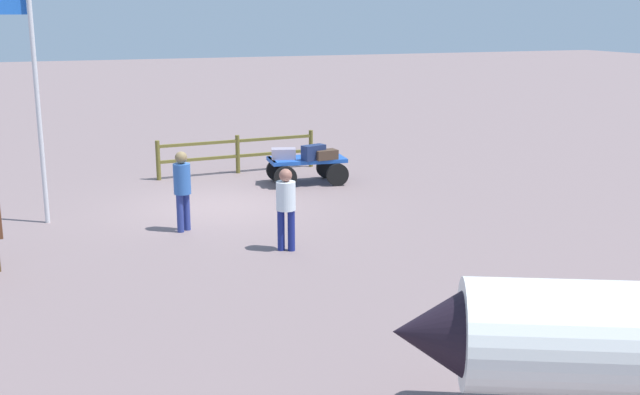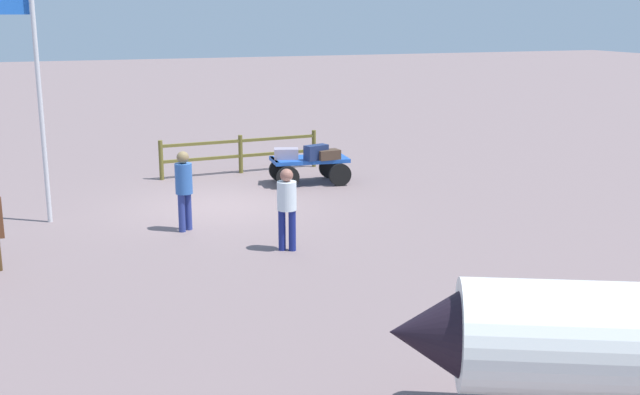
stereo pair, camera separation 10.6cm
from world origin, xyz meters
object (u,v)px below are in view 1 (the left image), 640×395
(worker_lead, at_px, (182,184))
(flagpole, at_px, (30,80))
(suitcase_olive, at_px, (326,155))
(worker_trailing, at_px, (286,202))
(luggage_cart, at_px, (306,165))
(suitcase_maroon, at_px, (284,154))
(suitcase_tan, at_px, (314,152))

(worker_lead, bearing_deg, flagpole, -31.94)
(suitcase_olive, bearing_deg, worker_trailing, 61.25)
(luggage_cart, xyz_separation_m, suitcase_maroon, (0.62, -0.05, 0.35))
(suitcase_olive, xyz_separation_m, suitcase_tan, (0.32, -0.06, 0.07))
(flagpole, bearing_deg, suitcase_olive, -169.53)
(worker_trailing, bearing_deg, worker_lead, -52.56)
(luggage_cart, distance_m, suitcase_olive, 0.66)
(suitcase_olive, height_order, worker_lead, worker_lead)
(suitcase_olive, bearing_deg, suitcase_tan, -9.86)
(worker_lead, bearing_deg, suitcase_olive, -145.14)
(worker_trailing, bearing_deg, suitcase_maroon, -107.82)
(suitcase_tan, bearing_deg, flagpole, 11.39)
(suitcase_maroon, bearing_deg, suitcase_olive, 156.54)
(worker_lead, distance_m, worker_trailing, 2.60)
(luggage_cart, bearing_deg, worker_lead, 40.89)
(suitcase_tan, height_order, flagpole, flagpole)
(suitcase_tan, height_order, worker_trailing, worker_trailing)
(worker_lead, relative_size, flagpole, 0.33)
(suitcase_tan, bearing_deg, worker_trailing, 64.30)
(flagpole, bearing_deg, suitcase_tan, -168.61)
(suitcase_olive, xyz_separation_m, flagpole, (7.16, 1.32, 2.27))
(suitcase_olive, height_order, suitcase_tan, suitcase_tan)
(suitcase_maroon, distance_m, flagpole, 6.78)
(suitcase_tan, bearing_deg, worker_lead, 37.41)
(suitcase_tan, xyz_separation_m, flagpole, (6.84, 1.38, 2.20))
(suitcase_olive, relative_size, worker_trailing, 0.39)
(suitcase_olive, xyz_separation_m, worker_trailing, (2.81, 5.12, 0.13))
(suitcase_olive, bearing_deg, flagpole, 10.47)
(suitcase_olive, height_order, worker_trailing, worker_trailing)
(suitcase_olive, height_order, suitcase_maroon, suitcase_maroon)
(luggage_cart, bearing_deg, suitcase_olive, 135.81)
(luggage_cart, height_order, worker_lead, worker_lead)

